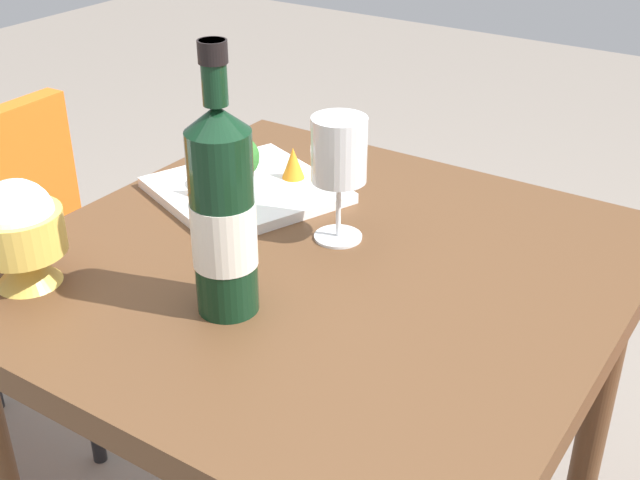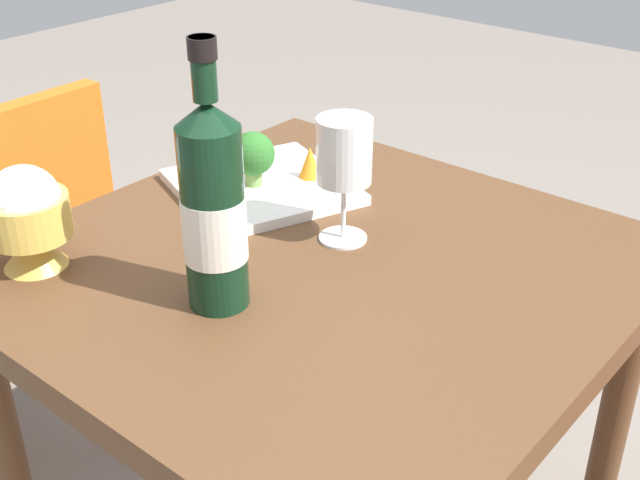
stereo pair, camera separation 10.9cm
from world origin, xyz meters
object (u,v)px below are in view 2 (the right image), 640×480
wine_bottle (213,207)px  broccoli_floret (253,155)px  wine_glass (344,154)px  carrot_garnish_left (212,172)px  chair_near_window (3,263)px  carrot_garnish_right (310,162)px  rice_bowl (27,216)px  serving_plate (262,187)px

wine_bottle → broccoli_floret: size_ratio=3.83×
wine_glass → broccoli_floret: 0.21m
wine_bottle → wine_glass: wine_bottle is taller
wine_glass → carrot_garnish_left: (-0.02, 0.24, -0.09)m
wine_glass → chair_near_window: bearing=102.8°
broccoli_floret → carrot_garnish_right: 0.10m
chair_near_window → wine_bottle: size_ratio=2.58×
wine_glass → carrot_garnish_right: 0.20m
chair_near_window → carrot_garnish_right: bearing=-65.7°
rice_bowl → carrot_garnish_right: 0.44m
chair_near_window → carrot_garnish_left: size_ratio=15.34×
rice_bowl → carrot_garnish_right: bearing=-15.5°
chair_near_window → carrot_garnish_left: 0.54m
rice_bowl → carrot_garnish_right: size_ratio=2.79×
chair_near_window → wine_glass: size_ratio=4.75×
chair_near_window → rice_bowl: size_ratio=6.00×
wine_glass → rice_bowl: 0.42m
broccoli_floret → rice_bowl: bearing=168.6°
wine_bottle → rice_bowl: wine_bottle is taller
serving_plate → carrot_garnish_right: carrot_garnish_right is taller
wine_bottle → carrot_garnish_right: bearing=22.1°
rice_bowl → carrot_garnish_left: size_ratio=2.56×
chair_near_window → wine_glass: (0.16, -0.69, 0.36)m
serving_plate → broccoli_floret: bearing=167.6°
rice_bowl → broccoli_floret: rice_bowl is taller
wine_glass → broccoli_floret: bearing=82.1°
chair_near_window → wine_glass: bearing=-78.9°
wine_bottle → wine_glass: (0.22, -0.02, -0.00)m
serving_plate → carrot_garnish_right: bearing=-34.7°
carrot_garnish_right → broccoli_floret: bearing=148.5°
rice_bowl → carrot_garnish_left: rice_bowl is taller
carrot_garnish_left → wine_bottle: bearing=-132.4°
serving_plate → wine_bottle: bearing=-146.0°
wine_bottle → broccoli_floret: 0.32m
carrot_garnish_left → rice_bowl: bearing=173.7°
chair_near_window → carrot_garnish_left: chair_near_window is taller
broccoli_floret → wine_bottle: bearing=-144.1°
wine_glass → serving_plate: size_ratio=0.55×
chair_near_window → carrot_garnish_right: 0.66m
carrot_garnish_left → carrot_garnish_right: 0.16m
wine_bottle → broccoli_floret: wine_bottle is taller
rice_bowl → serving_plate: size_ratio=0.44×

